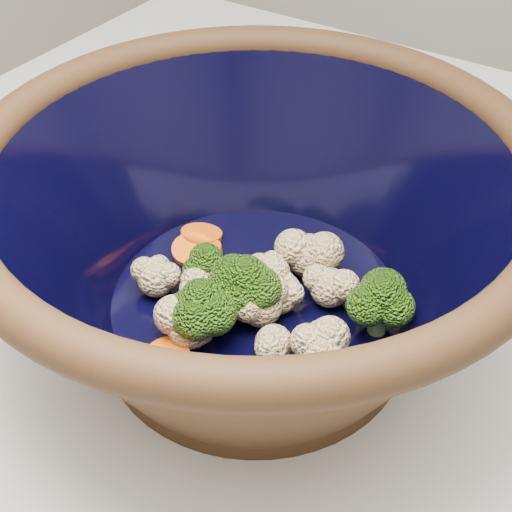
% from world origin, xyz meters
% --- Properties ---
extents(mixing_bowl, '(0.46, 0.46, 0.17)m').
position_xyz_m(mixing_bowl, '(-0.11, 0.06, 0.99)').
color(mixing_bowl, black).
rests_on(mixing_bowl, counter).
extents(vegetable_pile, '(0.20, 0.16, 0.05)m').
position_xyz_m(vegetable_pile, '(-0.10, 0.05, 0.96)').
color(vegetable_pile, '#608442').
rests_on(vegetable_pile, mixing_bowl).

